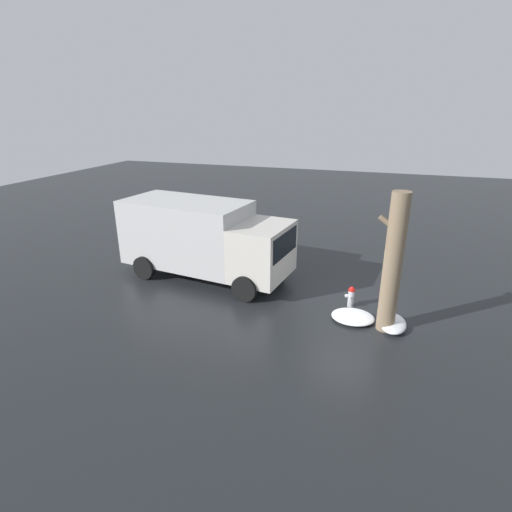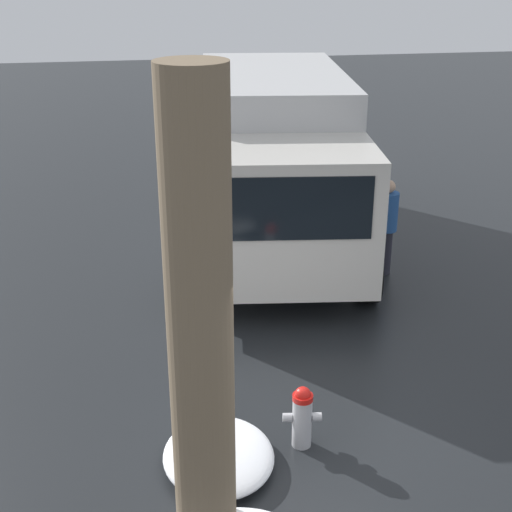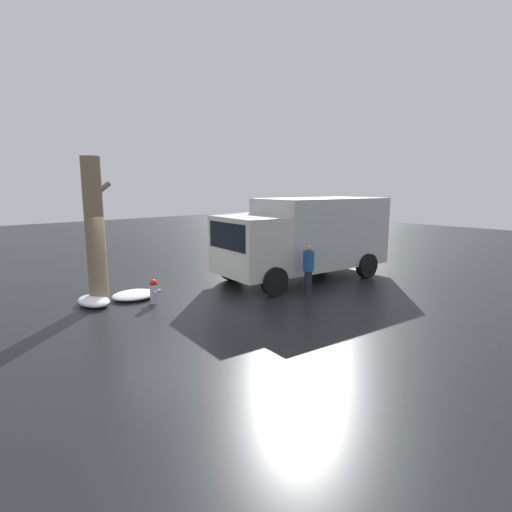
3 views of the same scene
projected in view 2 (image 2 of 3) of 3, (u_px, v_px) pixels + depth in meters
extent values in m
plane|color=black|center=(301.00, 444.00, 7.56)|extent=(60.00, 60.00, 0.00)
cylinder|color=#B7B7BC|center=(302.00, 422.00, 7.45)|extent=(0.21, 0.21, 0.56)
cylinder|color=red|center=(303.00, 397.00, 7.32)|extent=(0.22, 0.22, 0.06)
sphere|color=red|center=(303.00, 395.00, 7.31)|extent=(0.18, 0.18, 0.18)
cylinder|color=#B7B7BC|center=(301.00, 408.00, 7.56)|extent=(0.11, 0.13, 0.11)
cylinder|color=#B7B7BC|center=(287.00, 417.00, 7.41)|extent=(0.10, 0.11, 0.09)
cylinder|color=#B7B7BC|center=(317.00, 417.00, 7.42)|extent=(0.10, 0.11, 0.09)
cylinder|color=#7F6B51|center=(200.00, 334.00, 5.54)|extent=(0.52, 0.52, 4.15)
cylinder|color=#7F6B51|center=(192.00, 182.00, 5.30)|extent=(0.60, 0.15, 0.48)
cube|color=beige|center=(286.00, 215.00, 10.02)|extent=(2.01, 2.68, 1.92)
cube|color=black|center=(292.00, 209.00, 9.08)|extent=(0.29, 2.07, 0.85)
cube|color=#BCBCBC|center=(271.00, 140.00, 12.88)|extent=(5.03, 3.07, 2.47)
cylinder|color=black|center=(368.00, 273.00, 10.53)|extent=(0.93, 0.39, 0.90)
cylinder|color=black|center=(200.00, 276.00, 10.42)|extent=(0.93, 0.39, 0.90)
cylinder|color=black|center=(328.00, 185.00, 14.51)|extent=(0.93, 0.39, 0.90)
cylinder|color=black|center=(206.00, 186.00, 14.40)|extent=(0.93, 0.39, 0.90)
cylinder|color=#23232D|center=(384.00, 251.00, 11.47)|extent=(0.23, 0.23, 0.74)
cylinder|color=#234C8C|center=(387.00, 212.00, 11.20)|extent=(0.34, 0.34, 0.62)
sphere|color=tan|center=(389.00, 187.00, 11.04)|extent=(0.20, 0.20, 0.20)
ellipsoid|color=white|center=(219.00, 456.00, 7.22)|extent=(1.32, 1.13, 0.22)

